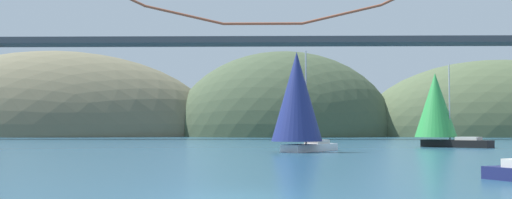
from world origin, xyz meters
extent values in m
plane|color=navy|center=(0.00, 0.00, 0.00)|extent=(360.00, 360.00, 0.00)
ellipsoid|color=#4C5B3D|center=(60.00, 135.00, 0.00)|extent=(71.73, 44.00, 39.08)
ellipsoid|color=#425138|center=(5.00, 135.00, 0.00)|extent=(57.40, 44.00, 43.73)
ellipsoid|color=#6B664C|center=(-55.00, 135.00, 0.00)|extent=(86.87, 44.00, 44.27)
cube|color=#47474C|center=(0.00, 95.00, 18.78)|extent=(142.16, 6.00, 1.20)
cylinder|color=brown|center=(-15.17, 95.00, 23.98)|extent=(15.28, 0.50, 4.01)
cylinder|color=brown|center=(0.00, 95.00, 22.22)|extent=(15.17, 0.50, 0.50)
cylinder|color=brown|center=(15.17, 95.00, 23.98)|extent=(15.28, 0.50, 4.01)
cube|color=black|center=(22.26, 48.71, 0.41)|extent=(7.32, 6.68, 0.83)
cube|color=beige|center=(23.31, 47.82, 1.01)|extent=(2.98, 2.89, 0.36)
cylinder|color=#B2B2B7|center=(21.67, 49.21, 5.15)|extent=(0.14, 0.14, 8.65)
cone|color=green|center=(20.38, 50.30, 4.85)|extent=(6.76, 6.76, 7.44)
cube|color=white|center=(4.91, 37.00, 0.35)|extent=(5.77, 7.27, 0.69)
cube|color=beige|center=(5.66, 38.12, 0.87)|extent=(2.55, 2.80, 0.36)
cylinder|color=#B2B2B7|center=(4.49, 36.38, 5.05)|extent=(0.14, 0.14, 8.71)
cone|color=navy|center=(3.57, 35.02, 5.07)|extent=(6.46, 6.46, 8.15)
camera|label=1|loc=(0.90, -19.35, 2.24)|focal=42.02mm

